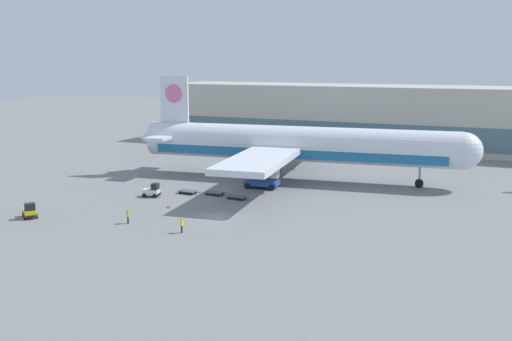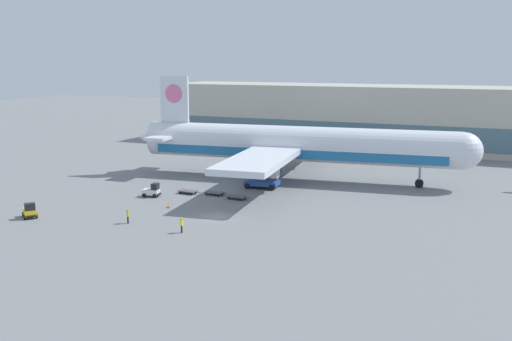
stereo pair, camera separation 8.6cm
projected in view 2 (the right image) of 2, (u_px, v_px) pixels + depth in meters
The scene contains 12 objects.
ground_plane at pixel (216, 217), 72.61m from camera, with size 400.00×400.00×0.00m, color slate.
terminal_building at pixel (357, 116), 132.31m from camera, with size 90.00×18.20×14.00m.
airplane_main at pixel (292, 145), 94.21m from camera, with size 57.99×48.59×17.00m.
scissor_lift_loader at pixel (262, 174), 88.86m from camera, with size 5.50×3.88×5.59m.
baggage_tug_foreground at pixel (30, 211), 71.99m from camera, with size 2.79×2.67×2.00m.
baggage_tug_mid at pixel (152, 191), 83.19m from camera, with size 2.67×2.04×2.00m.
baggage_dolly_lead at pixel (188, 191), 85.15m from camera, with size 3.75×1.69×0.48m.
baggage_dolly_second at pixel (214, 192), 84.29m from camera, with size 3.75×1.69×0.48m.
baggage_dolly_third at pixel (237, 197), 81.76m from camera, with size 3.75×1.69×0.48m.
ground_crew_near at pixel (128, 215), 69.46m from camera, with size 0.46×0.40×1.82m.
ground_crew_far at pixel (182, 224), 65.66m from camera, with size 0.29×0.56×1.80m.
traffic_cone_near at pixel (168, 206), 77.01m from camera, with size 0.40×0.40×0.60m.
Camera 2 is at (32.50, -62.40, 19.57)m, focal length 40.00 mm.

